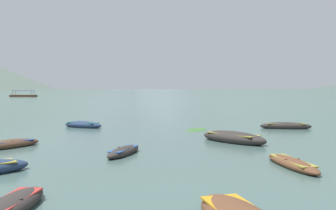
{
  "coord_description": "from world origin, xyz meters",
  "views": [
    {
      "loc": [
        -2.16,
        -4.04,
        3.25
      ],
      "look_at": [
        -2.16,
        48.7,
        0.76
      ],
      "focal_mm": 38.35,
      "sensor_mm": 36.0,
      "label": 1
    }
  ],
  "objects_px": {
    "rowboat_7": "(286,126)",
    "ferry_0": "(23,96)",
    "rowboat_5": "(124,151)",
    "rowboat_9": "(292,163)",
    "rowboat_10": "(10,207)",
    "rowboat_1": "(9,144)",
    "rowboat_0": "(233,138)",
    "rowboat_3": "(83,125)"
  },
  "relations": [
    {
      "from": "rowboat_7",
      "to": "ferry_0",
      "type": "distance_m",
      "value": 123.21
    },
    {
      "from": "rowboat_5",
      "to": "rowboat_9",
      "type": "height_order",
      "value": "rowboat_5"
    },
    {
      "from": "rowboat_10",
      "to": "rowboat_5",
      "type": "bearing_deg",
      "value": 76.7
    },
    {
      "from": "rowboat_1",
      "to": "rowboat_9",
      "type": "xyz_separation_m",
      "value": [
        13.81,
        -4.79,
        -0.03
      ]
    },
    {
      "from": "rowboat_5",
      "to": "ferry_0",
      "type": "relative_size",
      "value": 0.34
    },
    {
      "from": "rowboat_1",
      "to": "rowboat_0",
      "type": "bearing_deg",
      "value": 8.98
    },
    {
      "from": "rowboat_7",
      "to": "ferry_0",
      "type": "bearing_deg",
      "value": 121.09
    },
    {
      "from": "rowboat_0",
      "to": "rowboat_1",
      "type": "height_order",
      "value": "rowboat_0"
    },
    {
      "from": "rowboat_0",
      "to": "rowboat_9",
      "type": "relative_size",
      "value": 1.13
    },
    {
      "from": "rowboat_1",
      "to": "rowboat_10",
      "type": "xyz_separation_m",
      "value": [
        4.58,
        -10.28,
        -0.0
      ]
    },
    {
      "from": "rowboat_0",
      "to": "rowboat_10",
      "type": "height_order",
      "value": "rowboat_0"
    },
    {
      "from": "rowboat_0",
      "to": "ferry_0",
      "type": "height_order",
      "value": "ferry_0"
    },
    {
      "from": "rowboat_9",
      "to": "ferry_0",
      "type": "height_order",
      "value": "ferry_0"
    },
    {
      "from": "rowboat_3",
      "to": "ferry_0",
      "type": "height_order",
      "value": "ferry_0"
    },
    {
      "from": "rowboat_9",
      "to": "rowboat_7",
      "type": "bearing_deg",
      "value": 72.8
    },
    {
      "from": "rowboat_10",
      "to": "rowboat_9",
      "type": "bearing_deg",
      "value": 30.73
    },
    {
      "from": "rowboat_10",
      "to": "rowboat_0",
      "type": "bearing_deg",
      "value": 56.77
    },
    {
      "from": "rowboat_7",
      "to": "rowboat_9",
      "type": "relative_size",
      "value": 1.06
    },
    {
      "from": "rowboat_5",
      "to": "rowboat_10",
      "type": "bearing_deg",
      "value": -103.3
    },
    {
      "from": "rowboat_5",
      "to": "ferry_0",
      "type": "distance_m",
      "value": 127.82
    },
    {
      "from": "rowboat_3",
      "to": "rowboat_7",
      "type": "distance_m",
      "value": 16.53
    },
    {
      "from": "rowboat_1",
      "to": "ferry_0",
      "type": "bearing_deg",
      "value": 111.63
    },
    {
      "from": "rowboat_3",
      "to": "rowboat_7",
      "type": "height_order",
      "value": "rowboat_7"
    },
    {
      "from": "rowboat_5",
      "to": "rowboat_10",
      "type": "xyz_separation_m",
      "value": [
        -1.94,
        -8.2,
        0.01
      ]
    },
    {
      "from": "ferry_0",
      "to": "rowboat_9",
      "type": "bearing_deg",
      "value": -63.6
    },
    {
      "from": "rowboat_7",
      "to": "rowboat_5",
      "type": "bearing_deg",
      "value": -135.93
    },
    {
      "from": "rowboat_0",
      "to": "rowboat_10",
      "type": "relative_size",
      "value": 1.3
    },
    {
      "from": "rowboat_0",
      "to": "rowboat_1",
      "type": "relative_size",
      "value": 1.26
    },
    {
      "from": "rowboat_1",
      "to": "rowboat_3",
      "type": "bearing_deg",
      "value": 80.87
    },
    {
      "from": "rowboat_10",
      "to": "ferry_0",
      "type": "distance_m",
      "value": 134.61
    },
    {
      "from": "rowboat_5",
      "to": "rowboat_9",
      "type": "bearing_deg",
      "value": -20.37
    },
    {
      "from": "rowboat_9",
      "to": "rowboat_10",
      "type": "relative_size",
      "value": 1.15
    },
    {
      "from": "rowboat_0",
      "to": "rowboat_10",
      "type": "xyz_separation_m",
      "value": [
        -8.04,
        -12.28,
        -0.09
      ]
    },
    {
      "from": "rowboat_7",
      "to": "rowboat_10",
      "type": "distance_m",
      "value": 23.7
    },
    {
      "from": "rowboat_1",
      "to": "rowboat_10",
      "type": "bearing_deg",
      "value": -66.0
    },
    {
      "from": "rowboat_3",
      "to": "ferry_0",
      "type": "xyz_separation_m",
      "value": [
        -47.11,
        104.55,
        0.24
      ]
    },
    {
      "from": "ferry_0",
      "to": "rowboat_3",
      "type": "bearing_deg",
      "value": -65.74
    },
    {
      "from": "rowboat_0",
      "to": "rowboat_9",
      "type": "bearing_deg",
      "value": -80.04
    },
    {
      "from": "rowboat_9",
      "to": "ferry_0",
      "type": "xyz_separation_m",
      "value": [
        -59.3,
        119.47,
        0.31
      ]
    },
    {
      "from": "ferry_0",
      "to": "rowboat_0",
      "type": "bearing_deg",
      "value": -62.72
    },
    {
      "from": "rowboat_0",
      "to": "rowboat_7",
      "type": "xyz_separation_m",
      "value": [
        5.51,
        7.17,
        -0.05
      ]
    },
    {
      "from": "rowboat_1",
      "to": "rowboat_5",
      "type": "relative_size",
      "value": 1.09
    }
  ]
}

